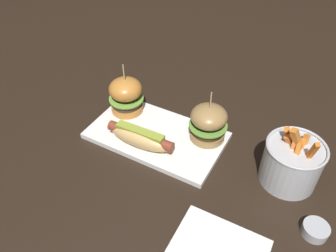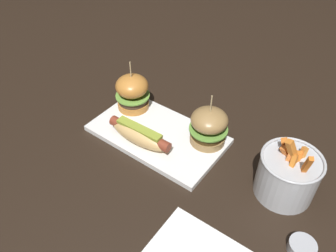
{
  "view_description": "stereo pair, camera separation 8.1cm",
  "coord_description": "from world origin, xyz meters",
  "views": [
    {
      "loc": [
        0.33,
        -0.53,
        0.6
      ],
      "look_at": [
        0.03,
        0.0,
        0.05
      ],
      "focal_mm": 35.74,
      "sensor_mm": 36.0,
      "label": 1
    },
    {
      "loc": [
        0.4,
        -0.49,
        0.6
      ],
      "look_at": [
        0.03,
        0.0,
        0.05
      ],
      "focal_mm": 35.74,
      "sensor_mm": 36.0,
      "label": 2
    }
  ],
  "objects": [
    {
      "name": "slider_left",
      "position": [
        -0.12,
        0.04,
        0.06
      ],
      "size": [
        0.09,
        0.09,
        0.14
      ],
      "color": "#BE7831",
      "rests_on": "platter_main"
    },
    {
      "name": "ground_plane",
      "position": [
        0.0,
        0.0,
        0.0
      ],
      "size": [
        3.0,
        3.0,
        0.0
      ],
      "primitive_type": "plane",
      "color": "black"
    },
    {
      "name": "sauce_ramekin",
      "position": [
        0.41,
        -0.09,
        0.01
      ],
      "size": [
        0.05,
        0.05,
        0.02
      ],
      "color": "#A8AAB2",
      "rests_on": "ground"
    },
    {
      "name": "slider_right",
      "position": [
        0.12,
        0.05,
        0.06
      ],
      "size": [
        0.09,
        0.09,
        0.14
      ],
      "color": "olive",
      "rests_on": "platter_main"
    },
    {
      "name": "fries_bucket",
      "position": [
        0.33,
        0.03,
        0.05
      ],
      "size": [
        0.13,
        0.13,
        0.15
      ],
      "color": "#B7BABF",
      "rests_on": "ground"
    },
    {
      "name": "platter_main",
      "position": [
        0.0,
        0.0,
        0.01
      ],
      "size": [
        0.34,
        0.19,
        0.01
      ],
      "primitive_type": "cube",
      "color": "white",
      "rests_on": "ground"
    },
    {
      "name": "hot_dog",
      "position": [
        -0.01,
        -0.05,
        0.04
      ],
      "size": [
        0.17,
        0.06,
        0.05
      ],
      "color": "tan",
      "rests_on": "platter_main"
    }
  ]
}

